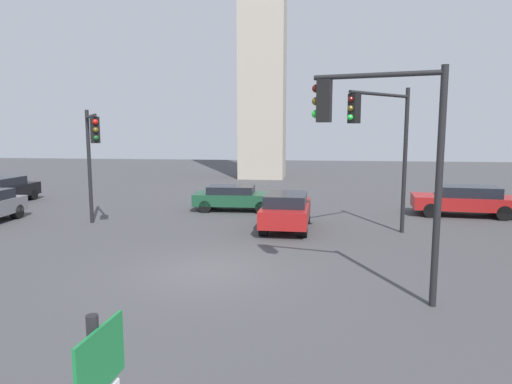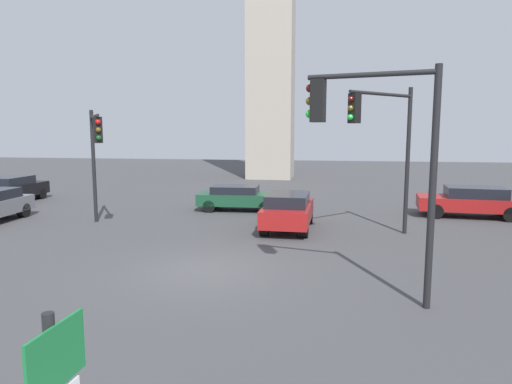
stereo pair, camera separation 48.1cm
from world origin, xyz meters
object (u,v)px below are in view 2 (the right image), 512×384
traffic_light_2 (96,145)px  traffic_light_0 (374,137)px  car_3 (238,197)px  car_4 (12,189)px  car_2 (288,210)px  car_5 (471,201)px  traffic_light_1 (384,132)px

traffic_light_2 → traffic_light_0: bearing=23.9°
car_3 → car_4: bearing=175.6°
car_2 → car_3: size_ratio=0.99×
traffic_light_2 → car_2: 8.36m
traffic_light_2 → car_5: bearing=73.2°
traffic_light_0 → car_3: size_ratio=1.30×
car_3 → traffic_light_2: bearing=-137.0°
traffic_light_1 → car_4: bearing=-63.0°
car_5 → car_2: bearing=32.2°
traffic_light_0 → traffic_light_2: 12.43m
traffic_light_1 → car_3: 8.97m
traffic_light_0 → car_2: bearing=-57.3°
traffic_light_1 → traffic_light_0: bearing=34.8°
traffic_light_1 → car_3: traffic_light_1 is taller
traffic_light_1 → car_2: (-3.57, 1.10, -3.18)m
car_3 → traffic_light_1: bearing=-41.2°
traffic_light_2 → car_4: size_ratio=1.17×
traffic_light_1 → car_4: (-19.72, 5.70, -3.20)m
traffic_light_1 → traffic_light_2: size_ratio=1.15×
car_2 → car_4: size_ratio=0.98×
traffic_light_0 → car_4: size_ratio=1.29×
traffic_light_0 → car_4: traffic_light_0 is taller
traffic_light_0 → traffic_light_1: 6.45m
car_3 → car_4: car_4 is taller
traffic_light_0 → traffic_light_1: bearing=-85.0°
traffic_light_0 → traffic_light_1: traffic_light_1 is taller
car_2 → car_5: (8.23, 4.13, -0.03)m
traffic_light_2 → car_2: traffic_light_2 is taller
traffic_light_0 → car_3: (-5.57, 11.61, -3.20)m
car_5 → traffic_light_0: bearing=69.9°
traffic_light_0 → car_5: bearing=-102.5°
car_5 → traffic_light_1: bearing=53.9°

